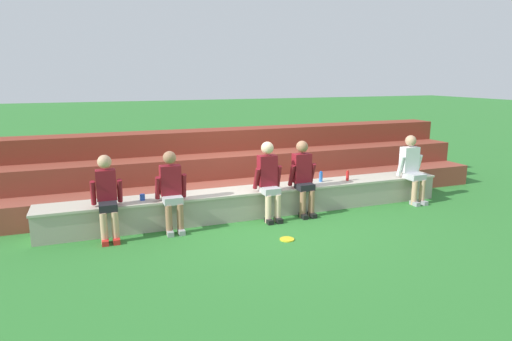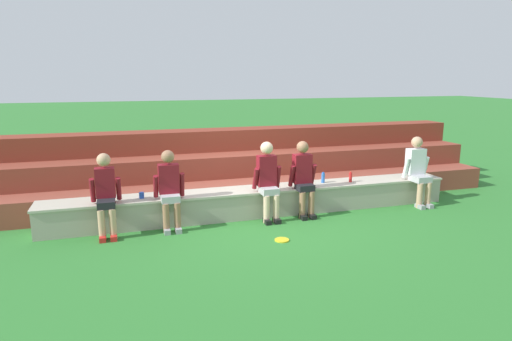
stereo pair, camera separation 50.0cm
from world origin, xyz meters
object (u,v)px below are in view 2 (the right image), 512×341
object	(u,v)px
person_left_of_center	(169,187)
water_bottle_mid_right	(323,178)
person_right_of_center	(303,176)
plastic_cup_left_end	(142,195)
frisbee	(282,240)
person_far_left	(106,192)
water_bottle_near_right	(351,177)
person_center	(268,179)
person_far_right	(418,169)

from	to	relation	value
person_left_of_center	water_bottle_mid_right	size ratio (longest dim) A/B	6.38
person_right_of_center	plastic_cup_left_end	xyz separation A→B (m)	(-2.90, 0.25, -0.19)
person_left_of_center	frisbee	distance (m)	2.08
person_far_left	person_left_of_center	size ratio (longest dim) A/B	1.00
person_right_of_center	frisbee	xyz separation A→B (m)	(-0.83, -1.11, -0.74)
person_far_left	person_right_of_center	xyz separation A→B (m)	(3.47, 0.00, 0.03)
water_bottle_near_right	frisbee	bearing A→B (deg)	-145.32
person_far_left	person_right_of_center	distance (m)	3.47
person_center	person_right_of_center	distance (m)	0.70
person_center	water_bottle_near_right	xyz separation A→B (m)	(1.82, 0.26, -0.16)
plastic_cup_left_end	water_bottle_near_right	bearing A→B (deg)	-0.17
plastic_cup_left_end	person_far_left	bearing A→B (deg)	-156.02
person_center	plastic_cup_left_end	size ratio (longest dim) A/B	13.71
person_right_of_center	water_bottle_mid_right	distance (m)	0.69
water_bottle_mid_right	frisbee	size ratio (longest dim) A/B	0.91
person_right_of_center	person_far_right	distance (m)	2.49
person_right_of_center	frisbee	world-z (taller)	person_right_of_center
water_bottle_mid_right	frisbee	bearing A→B (deg)	-133.83
person_far_right	frisbee	xyz separation A→B (m)	(-3.32, -1.09, -0.73)
person_far_right	water_bottle_near_right	bearing A→B (deg)	169.74
person_right_of_center	frisbee	distance (m)	1.57
person_center	person_left_of_center	bearing A→B (deg)	179.69
person_right_of_center	water_bottle_near_right	bearing A→B (deg)	12.03
frisbee	water_bottle_near_right	bearing A→B (deg)	34.68
water_bottle_mid_right	plastic_cup_left_end	distance (m)	3.48
plastic_cup_left_end	frisbee	world-z (taller)	plastic_cup_left_end
person_left_of_center	frisbee	bearing A→B (deg)	-33.98
water_bottle_near_right	person_center	bearing A→B (deg)	-171.82
person_far_left	person_far_right	size ratio (longest dim) A/B	0.98
plastic_cup_left_end	frisbee	distance (m)	2.54
person_far_left	frisbee	distance (m)	2.95
person_far_right	person_right_of_center	bearing A→B (deg)	179.74
person_right_of_center	plastic_cup_left_end	size ratio (longest dim) A/B	13.49
person_center	water_bottle_near_right	distance (m)	1.84
person_center	frisbee	bearing A→B (deg)	-96.67
person_far_right	frisbee	size ratio (longest dim) A/B	5.89
person_right_of_center	person_far_left	bearing A→B (deg)	-179.94
person_far_left	person_left_of_center	distance (m)	1.02
water_bottle_near_right	plastic_cup_left_end	bearing A→B (deg)	179.83
person_center	water_bottle_near_right	bearing A→B (deg)	8.18
person_far_left	person_right_of_center	size ratio (longest dim) A/B	0.96
frisbee	person_far_left	bearing A→B (deg)	157.34
person_right_of_center	plastic_cup_left_end	distance (m)	2.92
water_bottle_near_right	water_bottle_mid_right	world-z (taller)	water_bottle_mid_right
water_bottle_mid_right	plastic_cup_left_end	xyz separation A→B (m)	(-3.47, -0.10, -0.05)
person_far_left	water_bottle_near_right	world-z (taller)	person_far_left
person_right_of_center	plastic_cup_left_end	bearing A→B (deg)	175.09
person_far_right	water_bottle_mid_right	size ratio (longest dim) A/B	6.51
frisbee	person_left_of_center	bearing A→B (deg)	146.02
water_bottle_mid_right	frisbee	xyz separation A→B (m)	(-1.40, -1.46, -0.60)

